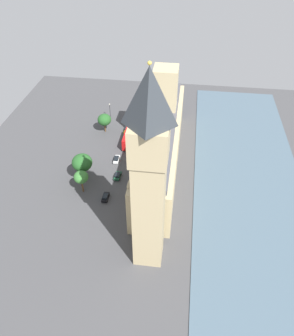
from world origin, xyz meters
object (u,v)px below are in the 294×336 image
(clock_tower, at_px, (149,177))
(plane_tree_leading, at_px, (83,161))
(car_yellow_cab_under_trees, at_px, (127,130))
(car_black_corner, at_px, (105,197))
(pedestrian_kerbside, at_px, (146,125))
(plane_tree_by_river_gate, at_px, (81,177))
(car_dark_green_opposite_hall, at_px, (118,176))
(plane_tree_near_tower, at_px, (82,163))
(parliament_building, at_px, (161,141))
(street_lamp_slot_10, at_px, (110,108))
(car_white_midblock, at_px, (117,159))
(plane_tree_trailing, at_px, (104,120))
(double_decker_bus_far_end, at_px, (127,139))

(clock_tower, xyz_separation_m, plane_tree_leading, (27.16, -31.45, -23.11))
(car_yellow_cab_under_trees, relative_size, car_black_corner, 1.11)
(pedestrian_kerbside, xyz_separation_m, plane_tree_by_river_gate, (15.61, 42.60, 5.52))
(car_dark_green_opposite_hall, xyz_separation_m, plane_tree_near_tower, (11.19, 2.59, 6.67))
(car_yellow_cab_under_trees, bearing_deg, parliament_building, 130.36)
(plane_tree_leading, bearing_deg, clock_tower, 130.82)
(car_black_corner, xyz_separation_m, street_lamp_slot_10, (9.41, -50.24, 3.91))
(pedestrian_kerbside, bearing_deg, plane_tree_near_tower, 132.50)
(car_white_midblock, height_order, car_black_corner, same)
(clock_tower, distance_m, plane_tree_trailing, 68.17)
(car_white_midblock, distance_m, street_lamp_slot_10, 31.74)
(clock_tower, height_order, car_white_midblock, clock_tower)
(clock_tower, xyz_separation_m, pedestrian_kerbside, (9.28, -64.87, -27.69))
(double_decker_bus_far_end, bearing_deg, clock_tower, -73.99)
(pedestrian_kerbside, xyz_separation_m, plane_tree_leading, (17.88, 33.42, 4.59))
(car_dark_green_opposite_hall, height_order, car_black_corner, same)
(plane_tree_by_river_gate, bearing_deg, pedestrian_kerbside, -110.13)
(parliament_building, height_order, double_decker_bus_far_end, parliament_building)
(car_yellow_cab_under_trees, bearing_deg, car_white_midblock, 88.67)
(parliament_building, height_order, plane_tree_leading, parliament_building)
(clock_tower, height_order, plane_tree_by_river_gate, clock_tower)
(parliament_building, height_order, car_black_corner, parliament_building)
(car_white_midblock, height_order, plane_tree_by_river_gate, plane_tree_by_river_gate)
(double_decker_bus_far_end, distance_m, car_dark_green_opposite_hall, 20.40)
(double_decker_bus_far_end, height_order, car_dark_green_opposite_hall, double_decker_bus_far_end)
(car_white_midblock, height_order, plane_tree_trailing, plane_tree_trailing)
(clock_tower, height_order, car_yellow_cab_under_trees, clock_tower)
(pedestrian_kerbside, relative_size, plane_tree_leading, 0.21)
(double_decker_bus_far_end, distance_m, plane_tree_leading, 23.13)
(pedestrian_kerbside, bearing_deg, plane_tree_by_river_gate, 136.84)
(car_yellow_cab_under_trees, relative_size, plane_tree_leading, 0.66)
(car_white_midblock, distance_m, plane_tree_leading, 13.76)
(pedestrian_kerbside, height_order, plane_tree_trailing, plane_tree_trailing)
(double_decker_bus_far_end, height_order, plane_tree_by_river_gate, plane_tree_by_river_gate)
(parliament_building, xyz_separation_m, pedestrian_kerbside, (8.40, -23.32, -8.78))
(car_dark_green_opposite_hall, bearing_deg, car_yellow_cab_under_trees, 97.12)
(clock_tower, xyz_separation_m, car_white_midblock, (17.09, -39.74, -27.50))
(car_dark_green_opposite_hall, bearing_deg, parliament_building, 41.14)
(plane_tree_leading, bearing_deg, car_white_midblock, -140.55)
(plane_tree_near_tower, bearing_deg, plane_tree_trailing, -90.45)
(car_yellow_cab_under_trees, xyz_separation_m, street_lamp_slot_10, (9.17, -10.04, 3.91))
(plane_tree_by_river_gate, bearing_deg, clock_tower, 138.18)
(car_white_midblock, height_order, plane_tree_near_tower, plane_tree_near_tower)
(plane_tree_by_river_gate, bearing_deg, plane_tree_trailing, -88.58)
(parliament_building, relative_size, car_dark_green_opposite_hall, 15.30)
(double_decker_bus_far_end, bearing_deg, pedestrian_kerbside, 67.35)
(double_decker_bus_far_end, relative_size, pedestrian_kerbside, 6.79)
(plane_tree_trailing, bearing_deg, car_yellow_cab_under_trees, -173.37)
(car_yellow_cab_under_trees, height_order, plane_tree_leading, plane_tree_leading)
(double_decker_bus_far_end, xyz_separation_m, street_lamp_slot_10, (11.10, -18.99, 2.17))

